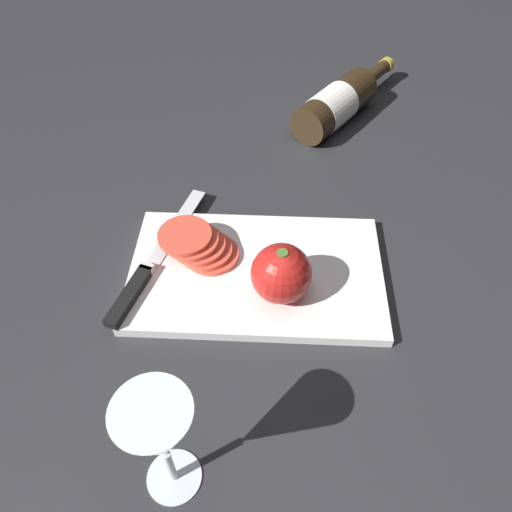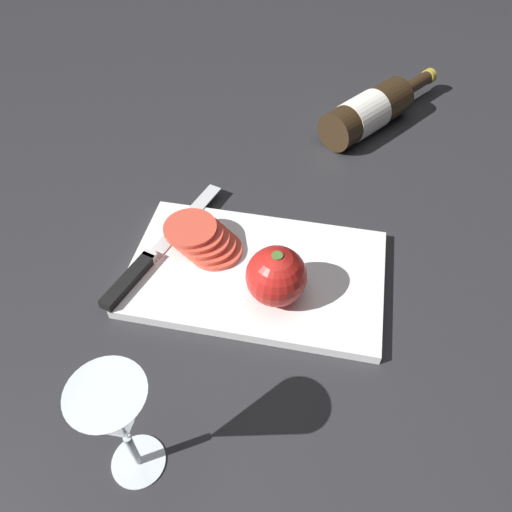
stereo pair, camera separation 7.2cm
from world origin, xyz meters
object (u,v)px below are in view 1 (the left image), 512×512
wine_bottle (337,103)px  tomato_slice_stack_near (199,245)px  wine_glass (159,436)px  whole_tomato (283,274)px  knife (141,278)px

wine_bottle → tomato_slice_stack_near: 0.46m
wine_bottle → wine_glass: wine_glass is taller
wine_glass → whole_tomato: (-0.12, -0.26, -0.06)m
wine_glass → knife: (0.09, -0.27, -0.10)m
wine_bottle → wine_glass: (0.22, 0.73, 0.08)m
wine_bottle → tomato_slice_stack_near: size_ratio=2.39×
wine_bottle → whole_tomato: whole_tomato is taller
wine_bottle → knife: 0.56m
wine_bottle → knife: size_ratio=1.00×
wine_glass → tomato_slice_stack_near: 0.34m
wine_glass → tomato_slice_stack_near: (0.01, -0.33, -0.08)m
tomato_slice_stack_near → knife: bearing=36.2°
knife → tomato_slice_stack_near: tomato_slice_stack_near is taller
wine_glass → knife: bearing=-71.8°
whole_tomato → tomato_slice_stack_near: size_ratio=0.71×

